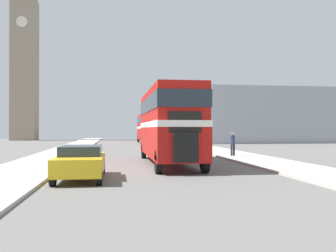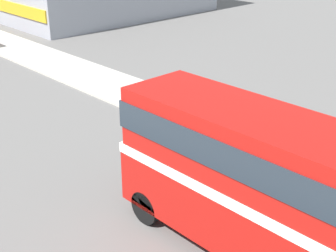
{
  "view_description": "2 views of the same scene",
  "coord_description": "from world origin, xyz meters",
  "px_view_note": "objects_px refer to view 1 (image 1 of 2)",
  "views": [
    {
      "loc": [
        -2.32,
        -18.09,
        2.07
      ],
      "look_at": [
        0.72,
        3.54,
        2.23
      ],
      "focal_mm": 40.0,
      "sensor_mm": 36.0,
      "label": 1
    },
    {
      "loc": [
        -8.25,
        -1.17,
        8.67
      ],
      "look_at": [
        0.72,
        8.18,
        2.88
      ],
      "focal_mm": 50.0,
      "sensor_mm": 36.0,
      "label": 2
    }
  ],
  "objects_px": {
    "bus_distant": "(147,126)",
    "car_parked_near": "(81,161)",
    "church_tower": "(25,43)",
    "double_decker_bus": "(168,121)",
    "pedestrian_walking": "(233,143)"
  },
  "relations": [
    {
      "from": "double_decker_bus",
      "to": "bus_distant",
      "type": "bearing_deg",
      "value": 87.3
    },
    {
      "from": "church_tower",
      "to": "bus_distant",
      "type": "bearing_deg",
      "value": -37.92
    },
    {
      "from": "bus_distant",
      "to": "car_parked_near",
      "type": "bearing_deg",
      "value": -98.91
    },
    {
      "from": "double_decker_bus",
      "to": "pedestrian_walking",
      "type": "relative_size",
      "value": 6.72
    },
    {
      "from": "double_decker_bus",
      "to": "bus_distant",
      "type": "relative_size",
      "value": 1.16
    },
    {
      "from": "car_parked_near",
      "to": "pedestrian_walking",
      "type": "xyz_separation_m",
      "value": [
        9.81,
        10.32,
        0.33
      ]
    },
    {
      "from": "double_decker_bus",
      "to": "car_parked_near",
      "type": "bearing_deg",
      "value": -127.37
    },
    {
      "from": "car_parked_near",
      "to": "church_tower",
      "type": "bearing_deg",
      "value": 105.23
    },
    {
      "from": "bus_distant",
      "to": "car_parked_near",
      "type": "xyz_separation_m",
      "value": [
        -5.97,
        -38.12,
        -1.69
      ]
    },
    {
      "from": "car_parked_near",
      "to": "pedestrian_walking",
      "type": "bearing_deg",
      "value": 46.44
    },
    {
      "from": "car_parked_near",
      "to": "church_tower",
      "type": "relative_size",
      "value": 0.13
    },
    {
      "from": "double_decker_bus",
      "to": "bus_distant",
      "type": "distance_m",
      "value": 32.33
    },
    {
      "from": "church_tower",
      "to": "car_parked_near",
      "type": "bearing_deg",
      "value": -74.77
    },
    {
      "from": "double_decker_bus",
      "to": "church_tower",
      "type": "height_order",
      "value": "church_tower"
    },
    {
      "from": "bus_distant",
      "to": "pedestrian_walking",
      "type": "bearing_deg",
      "value": -82.14
    }
  ]
}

